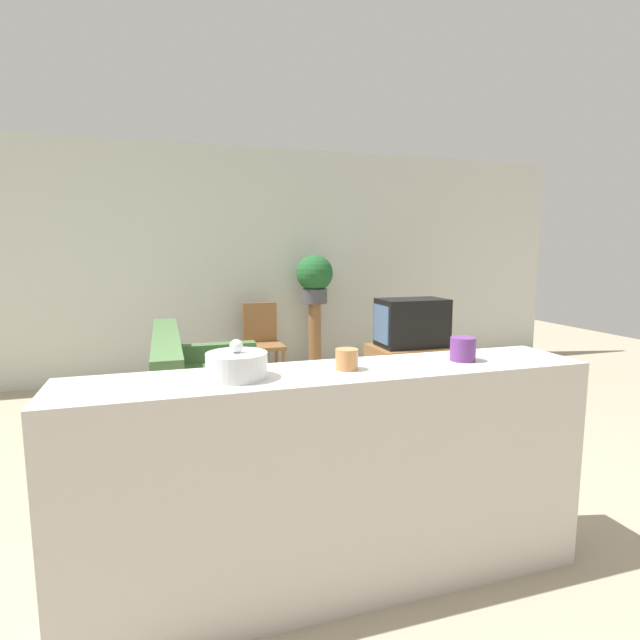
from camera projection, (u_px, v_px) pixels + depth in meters
name	position (u px, v px, depth m)	size (l,w,h in m)	color
ground_plane	(301.00, 517.00, 2.85)	(14.00, 14.00, 0.00)	tan
wall_back	(224.00, 264.00, 5.90)	(9.00, 0.06, 2.70)	silver
couch	(210.00, 402.00, 4.03)	(0.95, 1.91, 0.86)	#476B3D
tv_stand	(411.00, 370.00, 5.25)	(0.84, 0.59, 0.52)	olive
television	(411.00, 323.00, 5.18)	(0.70, 0.43, 0.49)	black
wooden_chair	(262.00, 339.00, 5.74)	(0.44, 0.44, 0.90)	olive
plant_stand	(315.00, 340.00, 5.95)	(0.15, 0.15, 0.89)	olive
potted_plant	(315.00, 277.00, 5.85)	(0.43, 0.43, 0.57)	#4C4C51
foreground_counter	(336.00, 480.00, 2.22)	(2.30, 0.44, 1.00)	beige
decorative_bowl	(237.00, 365.00, 2.01)	(0.25, 0.25, 0.16)	silver
candle_jar	(347.00, 359.00, 2.15)	(0.10, 0.10, 0.09)	#C6844C
coffee_tin	(463.00, 349.00, 2.33)	(0.12, 0.12, 0.11)	#66337F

